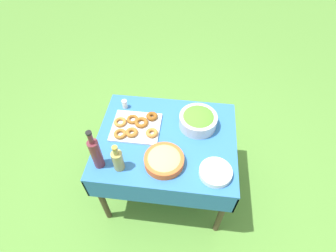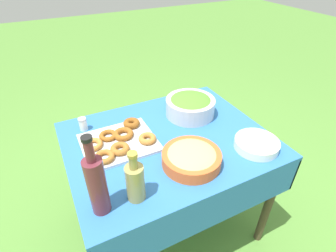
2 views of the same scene
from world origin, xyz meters
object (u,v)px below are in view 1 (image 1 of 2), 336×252
(olive_oil_bottle, at_px, (118,160))
(wine_bottle, at_px, (96,153))
(salad_bowl, at_px, (198,120))
(pasta_bowl, at_px, (164,160))
(plate_stack, at_px, (215,172))
(donut_platter, at_px, (136,126))

(olive_oil_bottle, height_order, wine_bottle, wine_bottle)
(salad_bowl, relative_size, pasta_bowl, 1.05)
(salad_bowl, bearing_deg, plate_stack, -71.78)
(donut_platter, xyz_separation_m, wine_bottle, (-0.20, -0.38, 0.13))
(salad_bowl, bearing_deg, donut_platter, -169.97)
(salad_bowl, distance_m, wine_bottle, 0.85)
(donut_platter, distance_m, wine_bottle, 0.45)
(pasta_bowl, bearing_deg, wine_bottle, -171.64)
(plate_stack, bearing_deg, salad_bowl, 108.22)
(plate_stack, relative_size, olive_oil_bottle, 0.93)
(salad_bowl, bearing_deg, olive_oil_bottle, -139.02)
(plate_stack, distance_m, wine_bottle, 0.86)
(donut_platter, height_order, wine_bottle, wine_bottle)
(pasta_bowl, bearing_deg, salad_bowl, 60.32)
(olive_oil_bottle, distance_m, wine_bottle, 0.16)
(pasta_bowl, relative_size, wine_bottle, 0.78)
(donut_platter, relative_size, olive_oil_bottle, 1.61)
(olive_oil_bottle, bearing_deg, salad_bowl, 40.98)
(pasta_bowl, xyz_separation_m, donut_platter, (-0.27, 0.31, -0.02))
(pasta_bowl, height_order, wine_bottle, wine_bottle)
(pasta_bowl, relative_size, plate_stack, 1.25)
(plate_stack, bearing_deg, donut_platter, 150.89)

